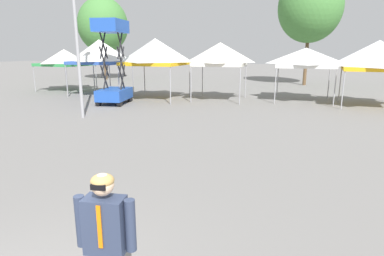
{
  "coord_description": "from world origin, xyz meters",
  "views": [
    {
      "loc": [
        2.71,
        -1.89,
        2.97
      ],
      "look_at": [
        0.44,
        4.67,
        1.3
      ],
      "focal_mm": 30.52,
      "sensor_mm": 36.0,
      "label": 1
    }
  ],
  "objects_px": {
    "canopy_tent_left_of_center": "(64,58)",
    "person_foreground": "(107,241)",
    "canopy_tent_far_right": "(378,55)",
    "canopy_tent_behind_center": "(155,52)",
    "canopy_tent_behind_left": "(100,52)",
    "tree_behind_tents_center": "(103,25)",
    "canopy_tent_center": "(306,58)",
    "canopy_tent_behind_right": "(220,54)",
    "tree_behind_tents_right": "(310,7)",
    "scissor_lift": "(114,80)"
  },
  "relations": [
    {
      "from": "scissor_lift",
      "to": "tree_behind_tents_center",
      "type": "bearing_deg",
      "value": 125.16
    },
    {
      "from": "canopy_tent_behind_left",
      "to": "canopy_tent_behind_right",
      "type": "distance_m",
      "value": 8.04
    },
    {
      "from": "canopy_tent_behind_left",
      "to": "scissor_lift",
      "type": "distance_m",
      "value": 4.35
    },
    {
      "from": "scissor_lift",
      "to": "tree_behind_tents_right",
      "type": "distance_m",
      "value": 17.92
    },
    {
      "from": "canopy_tent_left_of_center",
      "to": "person_foreground",
      "type": "height_order",
      "value": "canopy_tent_left_of_center"
    },
    {
      "from": "canopy_tent_behind_left",
      "to": "canopy_tent_behind_right",
      "type": "bearing_deg",
      "value": 3.04
    },
    {
      "from": "canopy_tent_behind_right",
      "to": "person_foreground",
      "type": "distance_m",
      "value": 16.97
    },
    {
      "from": "canopy_tent_left_of_center",
      "to": "canopy_tent_center",
      "type": "distance_m",
      "value": 16.69
    },
    {
      "from": "canopy_tent_left_of_center",
      "to": "scissor_lift",
      "type": "xyz_separation_m",
      "value": [
        6.7,
        -4.16,
        -1.07
      ]
    },
    {
      "from": "canopy_tent_behind_center",
      "to": "canopy_tent_behind_right",
      "type": "height_order",
      "value": "canopy_tent_behind_center"
    },
    {
      "from": "canopy_tent_behind_right",
      "to": "scissor_lift",
      "type": "distance_m",
      "value": 6.34
    },
    {
      "from": "canopy_tent_left_of_center",
      "to": "canopy_tent_behind_left",
      "type": "height_order",
      "value": "canopy_tent_behind_left"
    },
    {
      "from": "tree_behind_tents_center",
      "to": "canopy_tent_center",
      "type": "bearing_deg",
      "value": -23.98
    },
    {
      "from": "canopy_tent_behind_left",
      "to": "canopy_tent_behind_center",
      "type": "distance_m",
      "value": 4.27
    },
    {
      "from": "canopy_tent_center",
      "to": "canopy_tent_far_right",
      "type": "height_order",
      "value": "canopy_tent_far_right"
    },
    {
      "from": "canopy_tent_behind_right",
      "to": "canopy_tent_far_right",
      "type": "height_order",
      "value": "canopy_tent_far_right"
    },
    {
      "from": "canopy_tent_behind_center",
      "to": "canopy_tent_center",
      "type": "xyz_separation_m",
      "value": [
        8.56,
        2.15,
        -0.32
      ]
    },
    {
      "from": "person_foreground",
      "to": "canopy_tent_behind_left",
      "type": "bearing_deg",
      "value": 124.37
    },
    {
      "from": "canopy_tent_far_right",
      "to": "canopy_tent_center",
      "type": "bearing_deg",
      "value": 165.43
    },
    {
      "from": "canopy_tent_center",
      "to": "scissor_lift",
      "type": "distance_m",
      "value": 11.07
    },
    {
      "from": "scissor_lift",
      "to": "tree_behind_tents_right",
      "type": "relative_size",
      "value": 0.49
    },
    {
      "from": "tree_behind_tents_right",
      "to": "canopy_tent_far_right",
      "type": "bearing_deg",
      "value": -71.03
    },
    {
      "from": "canopy_tent_center",
      "to": "person_foreground",
      "type": "height_order",
      "value": "canopy_tent_center"
    },
    {
      "from": "canopy_tent_behind_left",
      "to": "tree_behind_tents_right",
      "type": "relative_size",
      "value": 0.39
    },
    {
      "from": "canopy_tent_center",
      "to": "tree_behind_tents_center",
      "type": "bearing_deg",
      "value": 156.02
    },
    {
      "from": "canopy_tent_left_of_center",
      "to": "tree_behind_tents_center",
      "type": "distance_m",
      "value": 9.84
    },
    {
      "from": "canopy_tent_behind_right",
      "to": "person_foreground",
      "type": "bearing_deg",
      "value": -79.62
    },
    {
      "from": "person_foreground",
      "to": "tree_behind_tents_center",
      "type": "xyz_separation_m",
      "value": [
        -17.53,
        26.43,
        4.28
      ]
    },
    {
      "from": "canopy_tent_behind_center",
      "to": "scissor_lift",
      "type": "distance_m",
      "value": 3.23
    },
    {
      "from": "canopy_tent_left_of_center",
      "to": "canopy_tent_behind_right",
      "type": "relative_size",
      "value": 1.01
    },
    {
      "from": "canopy_tent_far_right",
      "to": "tree_behind_tents_right",
      "type": "height_order",
      "value": "tree_behind_tents_right"
    },
    {
      "from": "canopy_tent_left_of_center",
      "to": "tree_behind_tents_right",
      "type": "bearing_deg",
      "value": 30.56
    },
    {
      "from": "tree_behind_tents_center",
      "to": "tree_behind_tents_right",
      "type": "relative_size",
      "value": 0.87
    },
    {
      "from": "canopy_tent_behind_right",
      "to": "tree_behind_tents_center",
      "type": "height_order",
      "value": "tree_behind_tents_center"
    },
    {
      "from": "canopy_tent_left_of_center",
      "to": "canopy_tent_behind_center",
      "type": "xyz_separation_m",
      "value": [
        8.12,
        -1.68,
        0.43
      ]
    },
    {
      "from": "canopy_tent_behind_right",
      "to": "canopy_tent_center",
      "type": "bearing_deg",
      "value": 14.68
    },
    {
      "from": "scissor_lift",
      "to": "person_foreground",
      "type": "relative_size",
      "value": 2.55
    },
    {
      "from": "canopy_tent_behind_right",
      "to": "canopy_tent_far_right",
      "type": "distance_m",
      "value": 8.35
    },
    {
      "from": "canopy_tent_left_of_center",
      "to": "canopy_tent_far_right",
      "type": "distance_m",
      "value": 20.24
    },
    {
      "from": "person_foreground",
      "to": "tree_behind_tents_right",
      "type": "bearing_deg",
      "value": 86.32
    },
    {
      "from": "canopy_tent_behind_right",
      "to": "tree_behind_tents_center",
      "type": "bearing_deg",
      "value": 145.85
    },
    {
      "from": "canopy_tent_behind_center",
      "to": "tree_behind_tents_right",
      "type": "relative_size",
      "value": 0.4
    },
    {
      "from": "canopy_tent_behind_center",
      "to": "scissor_lift",
      "type": "relative_size",
      "value": 0.8
    },
    {
      "from": "canopy_tent_center",
      "to": "canopy_tent_far_right",
      "type": "distance_m",
      "value": 3.67
    },
    {
      "from": "canopy_tent_behind_left",
      "to": "canopy_tent_far_right",
      "type": "distance_m",
      "value": 16.38
    },
    {
      "from": "canopy_tent_behind_right",
      "to": "scissor_lift",
      "type": "relative_size",
      "value": 0.75
    },
    {
      "from": "canopy_tent_left_of_center",
      "to": "tree_behind_tents_center",
      "type": "height_order",
      "value": "tree_behind_tents_center"
    },
    {
      "from": "canopy_tent_behind_left",
      "to": "canopy_tent_behind_center",
      "type": "height_order",
      "value": "canopy_tent_behind_center"
    },
    {
      "from": "canopy_tent_behind_right",
      "to": "canopy_tent_center",
      "type": "xyz_separation_m",
      "value": [
        4.79,
        1.25,
        -0.19
      ]
    },
    {
      "from": "canopy_tent_behind_left",
      "to": "tree_behind_tents_center",
      "type": "relative_size",
      "value": 0.45
    }
  ]
}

